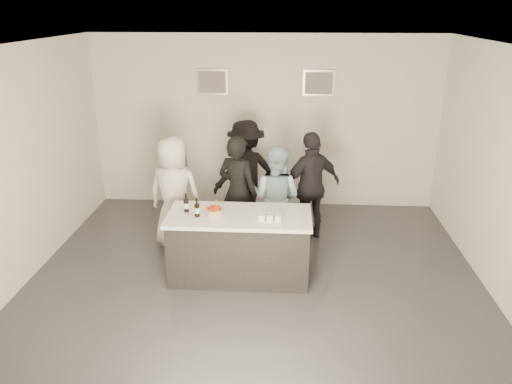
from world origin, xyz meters
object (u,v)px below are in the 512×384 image
(person_guest_left, at_px, (175,193))
(person_guest_back, at_px, (246,172))
(cake, at_px, (215,212))
(person_guest_right, at_px, (311,186))
(person_main_blue, at_px, (276,198))
(beer_bottle_a, at_px, (186,202))
(bar_counter, at_px, (240,246))
(beer_bottle_b, at_px, (197,207))
(person_main_black, at_px, (238,192))

(person_guest_left, relative_size, person_guest_back, 0.98)
(cake, relative_size, person_guest_right, 0.13)
(person_main_blue, distance_m, person_guest_right, 0.64)
(beer_bottle_a, xyz_separation_m, person_guest_right, (1.68, 1.22, -0.18))
(cake, distance_m, beer_bottle_a, 0.40)
(person_guest_back, bearing_deg, person_main_blue, 90.68)
(bar_counter, bearing_deg, beer_bottle_a, 175.96)
(cake, relative_size, person_guest_left, 0.14)
(person_guest_left, bearing_deg, person_guest_right, -156.85)
(bar_counter, bearing_deg, person_guest_left, 139.72)
(person_guest_right, xyz_separation_m, person_guest_back, (-1.05, 0.61, 0.01))
(beer_bottle_a, distance_m, beer_bottle_b, 0.22)
(bar_counter, distance_m, person_main_blue, 1.07)
(beer_bottle_a, relative_size, person_main_black, 0.15)
(person_main_black, relative_size, person_guest_left, 1.02)
(person_main_blue, relative_size, person_guest_left, 0.94)
(beer_bottle_b, bearing_deg, cake, 18.72)
(person_main_blue, xyz_separation_m, person_guest_right, (0.53, 0.35, 0.06))
(bar_counter, bearing_deg, cake, -175.57)
(person_main_blue, distance_m, person_guest_back, 1.09)
(cake, bearing_deg, person_guest_right, 44.92)
(cake, distance_m, person_guest_right, 1.83)
(beer_bottle_b, bearing_deg, person_guest_left, 117.56)
(beer_bottle_a, distance_m, person_guest_left, 0.92)
(beer_bottle_a, bearing_deg, person_guest_left, 112.44)
(person_guest_left, relative_size, person_guest_right, 0.99)
(beer_bottle_b, distance_m, person_main_blue, 1.43)
(bar_counter, xyz_separation_m, person_guest_left, (-1.04, 0.88, 0.39))
(person_main_black, relative_size, person_main_blue, 1.09)
(beer_bottle_a, height_order, person_main_blue, person_main_blue)
(cake, height_order, person_guest_back, person_guest_back)
(person_guest_right, bearing_deg, person_main_blue, 3.52)
(person_main_black, bearing_deg, person_main_blue, -155.43)
(cake, xyz_separation_m, beer_bottle_b, (-0.22, -0.07, 0.09))
(beer_bottle_a, bearing_deg, person_guest_back, 70.98)
(beer_bottle_b, distance_m, person_guest_left, 1.12)
(bar_counter, height_order, person_main_black, person_main_black)
(beer_bottle_b, xyz_separation_m, person_guest_right, (1.51, 1.36, -0.18))
(beer_bottle_a, relative_size, person_guest_right, 0.15)
(person_guest_right, bearing_deg, person_guest_back, -60.21)
(beer_bottle_b, relative_size, person_main_black, 0.15)
(person_guest_left, bearing_deg, beer_bottle_a, 124.76)
(person_main_black, distance_m, person_guest_left, 0.93)
(person_guest_right, height_order, person_guest_back, person_guest_back)
(cake, relative_size, person_main_blue, 0.15)
(bar_counter, xyz_separation_m, person_guest_right, (0.98, 1.27, 0.40))
(cake, bearing_deg, person_main_blue, 50.81)
(bar_counter, xyz_separation_m, person_guest_back, (-0.07, 1.87, 0.41))
(bar_counter, height_order, person_guest_back, person_guest_back)
(person_main_blue, bearing_deg, beer_bottle_a, 60.54)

